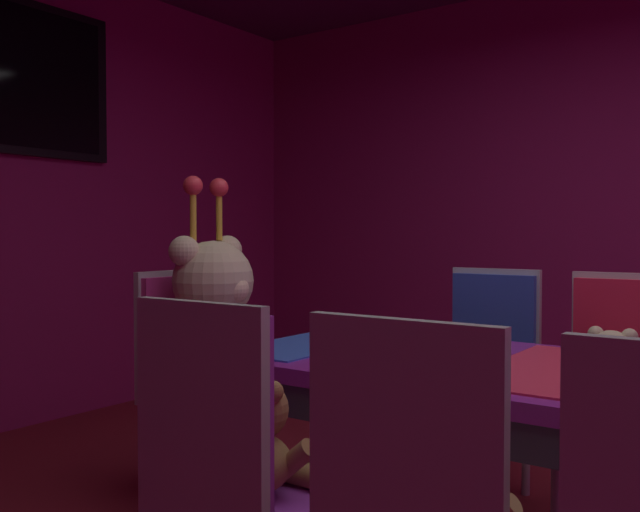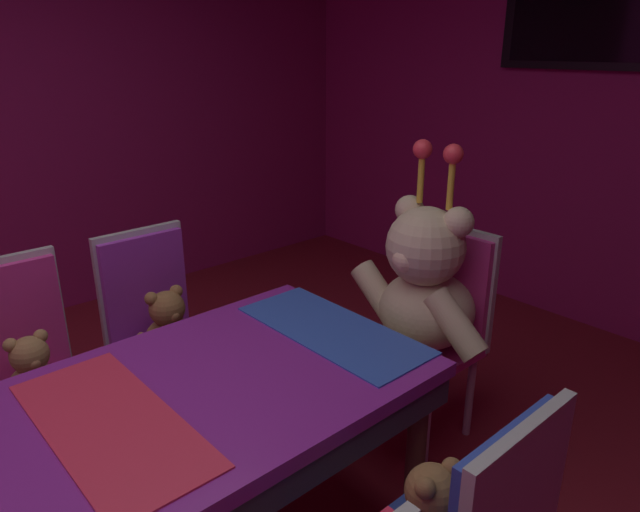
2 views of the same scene
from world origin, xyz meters
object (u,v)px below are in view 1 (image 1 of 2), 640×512
object	(u,v)px
teddy_left_1	(451,497)
teddy_right_2	(476,365)
banquet_table	(548,398)
chair_left_2	(223,456)
chair_right_2	(489,357)
king_teddy_bear	(215,328)
teddy_left_2	(261,444)
chair_right_1	(619,372)
teddy_right_1	(610,377)
throne_chair	(186,361)
chair_left_1	(420,511)

from	to	relation	value
teddy_left_1	teddy_right_2	world-z (taller)	teddy_right_2
banquet_table	chair_left_2	xyz separation A→B (m)	(-0.84, 0.54, -0.05)
chair_left_2	chair_right_2	distance (m)	1.69
teddy_right_2	chair_left_2	bearing A→B (deg)	-0.27
banquet_table	king_teddy_bear	distance (m)	1.38
chair_left_2	teddy_left_2	bearing A→B (deg)	0.00
teddy_left_1	teddy_left_2	bearing A→B (deg)	88.02
chair_right_1	teddy_right_1	distance (m)	0.15
chair_right_1	chair_left_2	bearing A→B (deg)	-18.35
teddy_left_1	chair_right_1	bearing A→B (deg)	-0.20
teddy_left_2	king_teddy_bear	world-z (taller)	king_teddy_bear
teddy_left_1	throne_chair	bearing A→B (deg)	65.51
banquet_table	teddy_right_2	xyz separation A→B (m)	(0.71, 0.53, -0.07)
chair_left_1	throne_chair	size ratio (longest dim) A/B	1.00
chair_left_1	chair_right_1	bearing A→B (deg)	-0.19
chair_left_2	chair_right_2	world-z (taller)	same
chair_left_1	teddy_left_1	size ratio (longest dim) A/B	3.31
chair_left_2	chair_right_1	xyz separation A→B (m)	(1.68, -0.56, 0.00)
chair_left_1	throne_chair	xyz separation A→B (m)	(0.85, 1.56, 0.00)
chair_left_2	teddy_right_2	world-z (taller)	chair_left_2
chair_left_2	king_teddy_bear	size ratio (longest dim) A/B	1.07
chair_left_2	teddy_left_2	world-z (taller)	chair_left_2
teddy_left_2	king_teddy_bear	bearing A→B (deg)	50.44
chair_left_2	banquet_table	bearing A→B (deg)	-32.70
teddy_left_2	banquet_table	bearing A→B (deg)	-37.86
teddy_right_1	chair_right_2	size ratio (longest dim) A/B	0.35
teddy_right_2	throne_chair	xyz separation A→B (m)	(-0.71, 1.01, 0.01)
banquet_table	teddy_right_2	bearing A→B (deg)	36.58
banquet_table	chair_left_1	size ratio (longest dim) A/B	2.05
banquet_table	chair_left_2	size ratio (longest dim) A/B	2.05
chair_left_2	chair_right_1	distance (m)	1.77
teddy_left_1	throne_chair	world-z (taller)	throne_chair
throne_chair	king_teddy_bear	world-z (taller)	king_teddy_bear
teddy_left_2	teddy_right_2	size ratio (longest dim) A/B	1.07
chair_left_2	teddy_right_2	bearing A→B (deg)	-0.27
chair_right_1	chair_right_2	size ratio (longest dim) A/B	1.00
chair_left_2	chair_right_1	world-z (taller)	same
chair_left_2	king_teddy_bear	world-z (taller)	king_teddy_bear
chair_right_2	king_teddy_bear	xyz separation A→B (m)	(-0.86, 0.84, 0.16)
chair_left_1	teddy_right_2	world-z (taller)	chair_left_1
chair_right_1	teddy_right_2	distance (m)	0.56
king_teddy_bear	teddy_right_2	bearing A→B (deg)	40.24
teddy_left_2	chair_right_2	size ratio (longest dim) A/B	0.33
teddy_left_1	king_teddy_bear	xyz separation A→B (m)	(0.71, 1.39, 0.17)
throne_chair	chair_left_2	bearing A→B (deg)	-39.70
chair_right_1	throne_chair	bearing A→B (deg)	-61.71
teddy_right_1	chair_left_2	bearing A→B (deg)	-19.98
teddy_left_1	throne_chair	size ratio (longest dim) A/B	0.30
chair_left_2	teddy_right_2	size ratio (longest dim) A/B	3.22
teddy_right_1	chair_right_2	distance (m)	0.57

